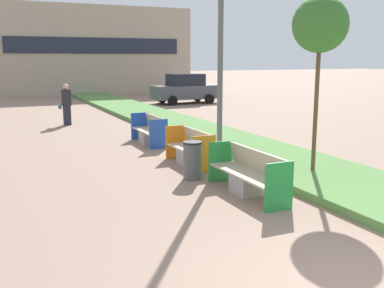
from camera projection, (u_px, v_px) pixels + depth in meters
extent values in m
cube|color=#568442|center=(193.00, 130.00, 17.35)|extent=(2.80, 120.00, 0.18)
cube|color=tan|center=(88.00, 51.00, 37.67)|extent=(15.95, 6.70, 6.88)
cube|color=#1E2333|center=(96.00, 46.00, 34.57)|extent=(13.40, 0.08, 1.20)
cube|color=#9E9B96|center=(246.00, 185.00, 9.46)|extent=(0.52, 0.60, 0.42)
cube|color=#BCAD8E|center=(247.00, 174.00, 9.42)|extent=(0.58, 2.28, 0.05)
cube|color=#BCAD8E|center=(258.00, 161.00, 9.48)|extent=(0.14, 2.19, 0.48)
cube|color=#238C3D|center=(279.00, 187.00, 8.37)|extent=(0.62, 0.04, 0.94)
cube|color=#238C3D|center=(221.00, 161.00, 10.44)|extent=(0.62, 0.04, 0.94)
cube|color=#9E9B96|center=(189.00, 157.00, 12.10)|extent=(0.52, 0.60, 0.42)
cube|color=#BCAD8E|center=(189.00, 149.00, 12.06)|extent=(0.58, 1.82, 0.05)
cube|color=#BCAD8E|center=(198.00, 138.00, 12.12)|extent=(0.14, 1.75, 0.48)
cube|color=orange|center=(204.00, 154.00, 11.22)|extent=(0.62, 0.04, 0.94)
cube|color=orange|center=(176.00, 142.00, 12.89)|extent=(0.62, 0.04, 0.94)
cube|color=#9E9B96|center=(149.00, 137.00, 15.10)|extent=(0.52, 0.60, 0.42)
cube|color=#BCAD8E|center=(149.00, 131.00, 15.05)|extent=(0.58, 1.90, 0.05)
cube|color=#BCAD8E|center=(156.00, 123.00, 15.11)|extent=(0.14, 1.82, 0.48)
cube|color=blue|center=(159.00, 134.00, 14.18)|extent=(0.62, 0.04, 0.94)
cube|color=blue|center=(140.00, 126.00, 15.91)|extent=(0.62, 0.04, 0.94)
cylinder|color=#4C4F51|center=(192.00, 161.00, 10.63)|extent=(0.44, 0.44, 0.85)
cylinder|color=black|center=(192.00, 143.00, 10.54)|extent=(0.45, 0.45, 0.05)
cylinder|color=#56595B|center=(221.00, 33.00, 11.31)|extent=(0.14, 0.14, 6.93)
cylinder|color=brown|center=(316.00, 111.00, 10.55)|extent=(0.10, 0.10, 3.23)
sphere|color=#38702D|center=(320.00, 24.00, 10.18)|extent=(1.28, 1.28, 1.28)
cube|color=#232633|center=(67.00, 115.00, 19.27)|extent=(0.30, 0.22, 0.84)
cube|color=#232328|center=(66.00, 97.00, 19.12)|extent=(0.38, 0.24, 0.68)
sphere|color=tan|center=(66.00, 87.00, 19.04)|extent=(0.23, 0.23, 0.23)
cube|color=#236051|center=(60.00, 107.00, 19.08)|extent=(0.12, 0.20, 0.18)
cube|color=#474C51|center=(185.00, 92.00, 28.50)|extent=(4.28, 1.96, 0.84)
cube|color=black|center=(185.00, 80.00, 28.35)|extent=(2.17, 1.65, 0.72)
cylinder|color=black|center=(210.00, 99.00, 28.28)|extent=(0.60, 0.20, 0.60)
cylinder|color=black|center=(197.00, 97.00, 29.89)|extent=(0.60, 0.20, 0.60)
cylinder|color=black|center=(172.00, 101.00, 27.26)|extent=(0.60, 0.20, 0.60)
cylinder|color=black|center=(162.00, 98.00, 28.87)|extent=(0.60, 0.20, 0.60)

